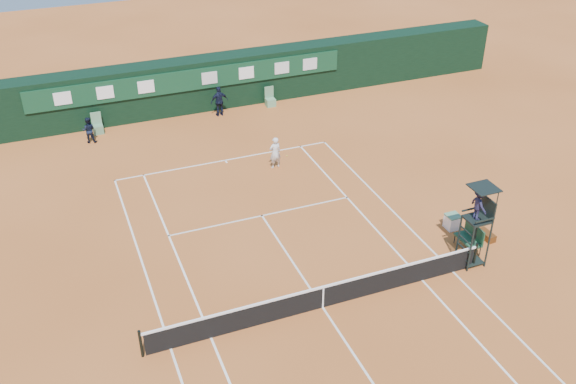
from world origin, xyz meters
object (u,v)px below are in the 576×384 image
Objects in this scene: player_bench at (471,236)px; tennis_net at (323,296)px; cooler at (452,221)px; umpire_chair at (479,210)px; player at (275,153)px.

tennis_net is at bearing -171.44° from player_bench.
tennis_net is at bearing -160.31° from cooler.
cooler is (0.74, 2.31, -2.13)m from umpire_chair.
tennis_net is 7.88× the size of player.
cooler is 0.39× the size of player.
cooler is (0.20, 1.51, -0.27)m from player_bench.
player_bench is at bearing 111.82° from player.
player reaches higher than cooler.
player_bench is (6.94, 1.05, 0.09)m from tennis_net.
umpire_chair is at bearing -124.30° from player_bench.
umpire_chair reaches higher than player_bench.
tennis_net is 10.75× the size of player_bench.
tennis_net is 20.00× the size of cooler.
player_bench is 1.55m from cooler.
umpire_chair is 2.85× the size of player_bench.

